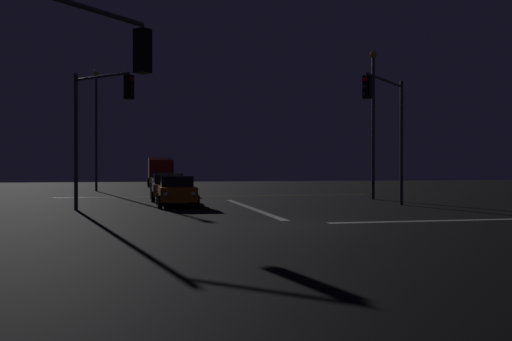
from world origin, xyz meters
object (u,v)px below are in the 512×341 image
object	(u,v)px
sedan_white	(171,184)
sedan_silver	(163,182)
streetlamp_right_near	(373,114)
traffic_signal_sw	(59,71)
traffic_signal_ne	(388,116)
streetlamp_left_far	(96,123)
sedan_orange	(177,191)
traffic_signal_nw	(97,115)
sedan_gray	(168,187)
box_truck	(160,170)
sedan_green	(161,180)

from	to	relation	value
sedan_white	sedan_silver	distance (m)	5.71
streetlamp_right_near	traffic_signal_sw	bearing A→B (deg)	-127.96
traffic_signal_ne	streetlamp_left_far	size ratio (longest dim) A/B	0.65
sedan_orange	traffic_signal_nw	xyz separation A→B (m)	(-3.76, -2.66, 3.59)
traffic_signal_nw	sedan_gray	bearing A→B (deg)	65.78
sedan_white	box_truck	size ratio (longest dim) A/B	0.52
streetlamp_right_near	sedan_orange	bearing A→B (deg)	-163.98
sedan_gray	sedan_white	size ratio (longest dim) A/B	1.00
sedan_silver	streetlamp_right_near	xyz separation A→B (m)	(12.48, -13.83, 4.56)
traffic_signal_sw	streetlamp_right_near	distance (m)	25.98
traffic_signal_sw	streetlamp_right_near	xyz separation A→B (m)	(15.96, 20.46, 1.40)
traffic_signal_nw	traffic_signal_ne	world-z (taller)	traffic_signal_ne
box_truck	streetlamp_left_far	world-z (taller)	streetlamp_left_far
sedan_gray	sedan_silver	distance (m)	12.21
sedan_gray	sedan_silver	size ratio (longest dim) A/B	1.00
sedan_green	box_truck	size ratio (longest dim) A/B	0.52
sedan_orange	sedan_gray	xyz separation A→B (m)	(-0.22, 5.22, 0.00)
sedan_orange	sedan_gray	world-z (taller)	same
sedan_silver	streetlamp_left_far	bearing A→B (deg)	158.58
traffic_signal_sw	sedan_gray	bearing A→B (deg)	81.67
sedan_white	traffic_signal_ne	size ratio (longest dim) A/B	0.65
box_truck	traffic_signal_sw	distance (m)	48.02
box_truck	streetlamp_right_near	size ratio (longest dim) A/B	0.89
traffic_signal_sw	sedan_white	bearing A→B (deg)	82.41
sedan_gray	traffic_signal_ne	bearing A→B (deg)	-38.03
sedan_white	sedan_green	world-z (taller)	same
streetlamp_right_near	box_truck	bearing A→B (deg)	114.18
sedan_orange	traffic_signal_sw	xyz separation A→B (m)	(-3.45, -16.87, 3.17)
sedan_orange	sedan_green	world-z (taller)	same
sedan_gray	traffic_signal_ne	distance (m)	13.96
sedan_orange	streetlamp_right_near	world-z (taller)	streetlamp_right_near
sedan_silver	box_truck	xyz separation A→B (m)	(0.19, 13.54, 0.91)
sedan_gray	sedan_white	bearing A→B (deg)	84.93
sedan_silver	box_truck	bearing A→B (deg)	89.19
traffic_signal_nw	traffic_signal_sw	size ratio (longest dim) A/B	1.13
streetlamp_right_near	streetlamp_left_far	bearing A→B (deg)	138.39
sedan_silver	traffic_signal_sw	distance (m)	34.61
traffic_signal_sw	streetlamp_left_far	size ratio (longest dim) A/B	0.56
box_truck	streetlamp_right_near	xyz separation A→B (m)	(12.29, -27.37, 3.66)
sedan_orange	traffic_signal_nw	bearing A→B (deg)	-144.74
sedan_green	traffic_signal_sw	size ratio (longest dim) A/B	0.76
sedan_orange	traffic_signal_ne	xyz separation A→B (m)	(10.36, -3.06, 3.80)
traffic_signal_ne	traffic_signal_sw	world-z (taller)	traffic_signal_ne
streetlamp_left_far	sedan_white	bearing A→B (deg)	-53.31
sedan_silver	sedan_green	size ratio (longest dim) A/B	1.00
sedan_gray	streetlamp_left_far	size ratio (longest dim) A/B	0.42
sedan_gray	traffic_signal_ne	world-z (taller)	traffic_signal_ne
sedan_green	traffic_signal_sw	xyz separation A→B (m)	(-3.46, -40.47, 3.17)
traffic_signal_sw	streetlamp_left_far	world-z (taller)	streetlamp_left_far
sedan_gray	traffic_signal_ne	size ratio (longest dim) A/B	0.65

